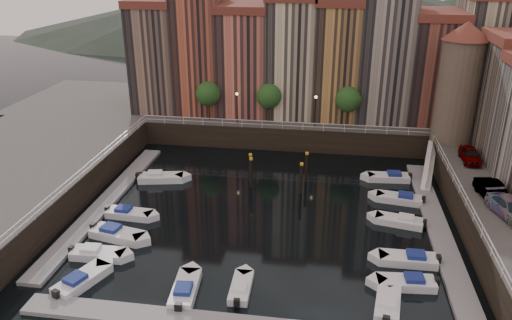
% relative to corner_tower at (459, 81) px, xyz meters
% --- Properties ---
extents(ground, '(200.00, 200.00, 0.00)m').
position_rel_corner_tower_xyz_m(ground, '(-20.00, -14.50, -10.19)').
color(ground, black).
rests_on(ground, ground).
extents(quay_far, '(80.00, 20.00, 3.00)m').
position_rel_corner_tower_xyz_m(quay_far, '(-20.00, 11.50, -8.69)').
color(quay_far, black).
rests_on(quay_far, ground).
extents(dock_left, '(2.00, 28.00, 0.35)m').
position_rel_corner_tower_xyz_m(dock_left, '(-36.20, -15.50, -10.02)').
color(dock_left, gray).
rests_on(dock_left, ground).
extents(dock_right, '(2.00, 28.00, 0.35)m').
position_rel_corner_tower_xyz_m(dock_right, '(-3.80, -15.50, -10.02)').
color(dock_right, gray).
rests_on(dock_right, ground).
extents(mountains, '(145.00, 100.00, 18.00)m').
position_rel_corner_tower_xyz_m(mountains, '(-18.28, 95.50, -2.28)').
color(mountains, '#2D382D').
rests_on(mountains, ground).
extents(far_terrace, '(48.70, 10.30, 17.50)m').
position_rel_corner_tower_xyz_m(far_terrace, '(-16.69, 9.00, 0.76)').
color(far_terrace, '#836653').
rests_on(far_terrace, quay_far).
extents(corner_tower, '(5.20, 5.20, 13.80)m').
position_rel_corner_tower_xyz_m(corner_tower, '(0.00, 0.00, 0.00)').
color(corner_tower, '#6B5B4C').
rests_on(corner_tower, quay_right).
extents(promenade_trees, '(21.20, 3.20, 5.20)m').
position_rel_corner_tower_xyz_m(promenade_trees, '(-21.33, 3.70, -3.61)').
color(promenade_trees, black).
rests_on(promenade_trees, quay_far).
extents(street_lamps, '(10.36, 0.36, 4.18)m').
position_rel_corner_tower_xyz_m(street_lamps, '(-21.00, 2.70, -4.30)').
color(street_lamps, black).
rests_on(street_lamps, quay_far).
extents(railings, '(36.08, 34.04, 0.52)m').
position_rel_corner_tower_xyz_m(railings, '(-20.00, -9.62, -6.41)').
color(railings, white).
rests_on(railings, ground).
extents(gangway, '(2.78, 8.32, 3.73)m').
position_rel_corner_tower_xyz_m(gangway, '(-2.90, -4.50, -8.28)').
color(gangway, white).
rests_on(gangway, ground).
extents(mooring_pilings, '(6.40, 3.41, 3.78)m').
position_rel_corner_tower_xyz_m(mooring_pilings, '(-19.46, -8.91, -8.54)').
color(mooring_pilings, black).
rests_on(mooring_pilings, ground).
extents(boat_left_0, '(4.77, 1.84, 1.09)m').
position_rel_corner_tower_xyz_m(boat_left_0, '(-32.78, -24.91, -9.83)').
color(boat_left_0, white).
rests_on(boat_left_0, ground).
extents(boat_left_1, '(5.38, 2.90, 1.21)m').
position_rel_corner_tower_xyz_m(boat_left_1, '(-32.41, -21.75, -9.79)').
color(boat_left_1, white).
rests_on(boat_left_1, ground).
extents(boat_left_2, '(4.76, 1.99, 1.08)m').
position_rel_corner_tower_xyz_m(boat_left_2, '(-32.83, -17.91, -9.83)').
color(boat_left_2, white).
rests_on(boat_left_2, ground).
extents(boat_left_3, '(5.34, 2.81, 1.20)m').
position_rel_corner_tower_xyz_m(boat_left_3, '(-32.54, -9.55, -9.79)').
color(boat_left_3, white).
rests_on(boat_left_3, ground).
extents(boat_left_4, '(4.27, 1.82, 0.97)m').
position_rel_corner_tower_xyz_m(boat_left_4, '(-32.80, -9.26, -9.87)').
color(boat_left_4, white).
rests_on(boat_left_4, ground).
extents(boat_right_0, '(4.73, 2.03, 1.07)m').
position_rel_corner_tower_xyz_m(boat_right_0, '(-7.66, -25.12, -9.83)').
color(boat_right_0, white).
rests_on(boat_right_0, ground).
extents(boat_right_1, '(4.92, 1.82, 1.13)m').
position_rel_corner_tower_xyz_m(boat_right_1, '(-7.13, -21.88, -9.81)').
color(boat_right_1, white).
rests_on(boat_right_1, ground).
extents(boat_right_2, '(4.74, 2.56, 1.06)m').
position_rel_corner_tower_xyz_m(boat_right_2, '(-7.11, -15.47, -9.84)').
color(boat_right_2, white).
rests_on(boat_right_2, ground).
extents(boat_right_3, '(4.94, 2.46, 1.11)m').
position_rel_corner_tower_xyz_m(boat_right_3, '(-6.59, -10.76, -9.82)').
color(boat_right_3, white).
rests_on(boat_right_3, ground).
extents(boat_right_4, '(4.87, 2.08, 1.10)m').
position_rel_corner_tower_xyz_m(boat_right_4, '(-7.18, -5.54, -9.82)').
color(boat_right_4, white).
rests_on(boat_right_4, ground).
extents(boat_near_0, '(3.38, 5.02, 1.14)m').
position_rel_corner_tower_xyz_m(boat_near_0, '(-32.34, -28.58, -9.81)').
color(boat_near_0, white).
rests_on(boat_near_0, ground).
extents(boat_near_1, '(2.12, 4.91, 1.11)m').
position_rel_corner_tower_xyz_m(boat_near_1, '(-24.15, -28.51, -9.82)').
color(boat_near_1, white).
rests_on(boat_near_1, ground).
extents(boat_near_2, '(1.58, 4.10, 0.94)m').
position_rel_corner_tower_xyz_m(boat_near_2, '(-20.09, -27.61, -9.88)').
color(boat_near_2, white).
rests_on(boat_near_2, ground).
extents(boat_near_3, '(2.32, 4.75, 1.07)m').
position_rel_corner_tower_xyz_m(boat_near_3, '(-9.35, -27.77, -9.83)').
color(boat_near_3, white).
rests_on(boat_near_3, ground).
extents(car_a, '(1.80, 4.39, 1.49)m').
position_rel_corner_tower_xyz_m(car_a, '(0.72, -6.26, -6.45)').
color(car_a, gray).
rests_on(car_a, quay_right).
extents(car_b, '(2.36, 4.93, 1.56)m').
position_rel_corner_tower_xyz_m(car_b, '(0.55, -15.17, -6.41)').
color(car_b, gray).
rests_on(car_b, quay_right).
extents(car_c, '(3.56, 5.75, 1.56)m').
position_rel_corner_tower_xyz_m(car_c, '(1.17, -18.33, -6.42)').
color(car_c, gray).
rests_on(car_c, quay_right).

